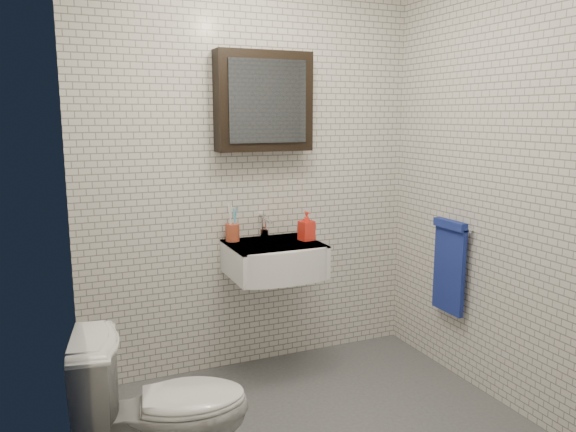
{
  "coord_description": "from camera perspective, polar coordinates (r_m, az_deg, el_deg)",
  "views": [
    {
      "loc": [
        -1.2,
        -2.32,
        1.62
      ],
      "look_at": [
        0.0,
        0.45,
        1.07
      ],
      "focal_mm": 35.0,
      "sensor_mm": 36.0,
      "label": 1
    }
  ],
  "objects": [
    {
      "name": "towel_rail",
      "position": [
        3.6,
        16.07,
        -4.57
      ],
      "size": [
        0.09,
        0.3,
        0.58
      ],
      "color": "silver",
      "rests_on": "room_shell"
    },
    {
      "name": "mirror_cabinet",
      "position": [
        3.48,
        -2.47,
        11.54
      ],
      "size": [
        0.6,
        0.15,
        0.6
      ],
      "color": "black",
      "rests_on": "room_shell"
    },
    {
      "name": "faucet",
      "position": [
        3.55,
        -2.4,
        -1.17
      ],
      "size": [
        0.06,
        0.2,
        0.15
      ],
      "color": "silver",
      "rests_on": "washbasin"
    },
    {
      "name": "toilet",
      "position": [
        2.61,
        -12.42,
        -18.69
      ],
      "size": [
        0.78,
        0.52,
        0.74
      ],
      "primitive_type": "imported",
      "rotation": [
        0.0,
        0.0,
        1.41
      ],
      "color": "silver",
      "rests_on": "ground"
    },
    {
      "name": "soap_bottle",
      "position": [
        3.48,
        1.89,
        -1.02
      ],
      "size": [
        0.1,
        0.1,
        0.18
      ],
      "primitive_type": "imported",
      "rotation": [
        0.0,
        0.0,
        0.2
      ],
      "color": "orange",
      "rests_on": "washbasin"
    },
    {
      "name": "room_shell",
      "position": [
        2.62,
        3.86,
        6.85
      ],
      "size": [
        2.22,
        2.02,
        2.51
      ],
      "color": "silver",
      "rests_on": "ground"
    },
    {
      "name": "toothbrush_cup",
      "position": [
        3.48,
        -5.67,
        -1.59
      ],
      "size": [
        0.09,
        0.09,
        0.24
      ],
      "rotation": [
        0.0,
        0.0,
        0.02
      ],
      "color": "#A54229",
      "rests_on": "washbasin"
    },
    {
      "name": "washbasin",
      "position": [
        3.41,
        -1.19,
        -4.43
      ],
      "size": [
        0.55,
        0.5,
        0.2
      ],
      "color": "white",
      "rests_on": "room_shell"
    }
  ]
}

